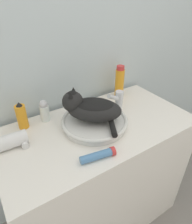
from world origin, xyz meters
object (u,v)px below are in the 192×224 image
object	(u,v)px
hair_dryer	(11,141)
deodorant_stick	(44,111)
cat	(91,108)
shampoo_bottle_tall	(120,82)
faucet	(118,100)
cream_tube	(98,155)
spray_bottle_trigger	(22,116)

from	to	relation	value
hair_dryer	deodorant_stick	bearing A→B (deg)	-147.03
cat	shampoo_bottle_tall	distance (m)	0.38
cat	faucet	xyz separation A→B (m)	(0.22, 0.04, -0.04)
faucet	cream_tube	xyz separation A→B (m)	(-0.32, -0.27, -0.06)
deodorant_stick	spray_bottle_trigger	bearing A→B (deg)	180.00
cat	cream_tube	xyz separation A→B (m)	(-0.10, -0.23, -0.10)
cat	deodorant_stick	bearing A→B (deg)	-4.58
cat	spray_bottle_trigger	world-z (taller)	cat
faucet	deodorant_stick	xyz separation A→B (m)	(-0.40, 0.14, -0.01)
spray_bottle_trigger	deodorant_stick	size ratio (longest dim) A/B	1.23
spray_bottle_trigger	deodorant_stick	xyz separation A→B (m)	(0.12, -0.00, -0.01)
faucet	deodorant_stick	distance (m)	0.43
deodorant_stick	hair_dryer	bearing A→B (deg)	-149.41
spray_bottle_trigger	hair_dryer	xyz separation A→B (m)	(-0.09, -0.13, -0.04)
deodorant_stick	cream_tube	distance (m)	0.42
spray_bottle_trigger	shampoo_bottle_tall	size ratio (longest dim) A/B	0.71
cat	hair_dryer	distance (m)	0.41
spray_bottle_trigger	cream_tube	size ratio (longest dim) A/B	0.93
deodorant_stick	faucet	bearing A→B (deg)	-19.46
hair_dryer	shampoo_bottle_tall	bearing A→B (deg)	-167.97
hair_dryer	cream_tube	bearing A→B (deg)	138.89
shampoo_bottle_tall	cream_tube	size ratio (longest dim) A/B	1.30
shampoo_bottle_tall	hair_dryer	world-z (taller)	shampoo_bottle_tall
faucet	hair_dryer	distance (m)	0.62
cat	faucet	bearing A→B (deg)	-129.40
cat	shampoo_bottle_tall	xyz separation A→B (m)	(0.34, 0.18, -0.01)
cream_tube	shampoo_bottle_tall	bearing A→B (deg)	43.19
cat	deodorant_stick	distance (m)	0.27
cat	cream_tube	size ratio (longest dim) A/B	2.08
spray_bottle_trigger	shampoo_bottle_tall	distance (m)	0.65
faucet	shampoo_bottle_tall	xyz separation A→B (m)	(0.12, 0.14, 0.03)
spray_bottle_trigger	shampoo_bottle_tall	world-z (taller)	shampoo_bottle_tall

